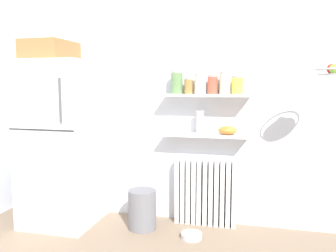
{
  "coord_description": "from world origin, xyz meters",
  "views": [
    {
      "loc": [
        0.54,
        -1.51,
        1.42
      ],
      "look_at": [
        -0.25,
        1.6,
        1.05
      ],
      "focal_mm": 36.92,
      "sensor_mm": 36.0,
      "label": 1
    }
  ],
  "objects_px": {
    "storage_jar_1": "(188,86)",
    "storage_jar_2": "(200,84)",
    "storage_jar_4": "(225,83)",
    "shelf_bowl": "(228,130)",
    "storage_jar_0": "(177,83)",
    "vase": "(200,122)",
    "refrigerator": "(62,139)",
    "pet_food_bowl": "(192,236)",
    "hanging_fruit_basket": "(336,70)",
    "storage_jar_3": "(213,85)",
    "storage_jar_5": "(237,85)",
    "trash_bin": "(142,209)",
    "radiator": "(205,192)"
  },
  "relations": [
    {
      "from": "storage_jar_0",
      "to": "pet_food_bowl",
      "type": "bearing_deg",
      "value": -56.43
    },
    {
      "from": "refrigerator",
      "to": "storage_jar_2",
      "type": "xyz_separation_m",
      "value": [
        1.4,
        0.25,
        0.56
      ]
    },
    {
      "from": "storage_jar_0",
      "to": "hanging_fruit_basket",
      "type": "relative_size",
      "value": 0.74
    },
    {
      "from": "radiator",
      "to": "hanging_fruit_basket",
      "type": "height_order",
      "value": "hanging_fruit_basket"
    },
    {
      "from": "radiator",
      "to": "trash_bin",
      "type": "xyz_separation_m",
      "value": [
        -0.6,
        -0.27,
        -0.14
      ]
    },
    {
      "from": "storage_jar_1",
      "to": "trash_bin",
      "type": "height_order",
      "value": "storage_jar_1"
    },
    {
      "from": "refrigerator",
      "to": "vase",
      "type": "xyz_separation_m",
      "value": [
        1.4,
        0.25,
        0.18
      ]
    },
    {
      "from": "pet_food_bowl",
      "to": "storage_jar_5",
      "type": "bearing_deg",
      "value": 42.34
    },
    {
      "from": "vase",
      "to": "storage_jar_2",
      "type": "bearing_deg",
      "value": 0.0
    },
    {
      "from": "shelf_bowl",
      "to": "pet_food_bowl",
      "type": "distance_m",
      "value": 1.06
    },
    {
      "from": "storage_jar_5",
      "to": "storage_jar_3",
      "type": "bearing_deg",
      "value": 180.0
    },
    {
      "from": "pet_food_bowl",
      "to": "refrigerator",
      "type": "bearing_deg",
      "value": 176.26
    },
    {
      "from": "storage_jar_5",
      "to": "pet_food_bowl",
      "type": "bearing_deg",
      "value": -137.66
    },
    {
      "from": "storage_jar_5",
      "to": "vase",
      "type": "distance_m",
      "value": 0.52
    },
    {
      "from": "storage_jar_2",
      "to": "vase",
      "type": "bearing_deg",
      "value": 180.0
    },
    {
      "from": "trash_bin",
      "to": "pet_food_bowl",
      "type": "relative_size",
      "value": 1.99
    },
    {
      "from": "hanging_fruit_basket",
      "to": "storage_jar_2",
      "type": "bearing_deg",
      "value": 159.12
    },
    {
      "from": "vase",
      "to": "trash_bin",
      "type": "xyz_separation_m",
      "value": [
        -0.53,
        -0.24,
        -0.87
      ]
    },
    {
      "from": "shelf_bowl",
      "to": "refrigerator",
      "type": "bearing_deg",
      "value": -171.54
    },
    {
      "from": "vase",
      "to": "shelf_bowl",
      "type": "relative_size",
      "value": 1.23
    },
    {
      "from": "storage_jar_1",
      "to": "pet_food_bowl",
      "type": "relative_size",
      "value": 0.82
    },
    {
      "from": "storage_jar_3",
      "to": "vase",
      "type": "xyz_separation_m",
      "value": [
        -0.12,
        0.0,
        -0.37
      ]
    },
    {
      "from": "vase",
      "to": "pet_food_bowl",
      "type": "distance_m",
      "value": 1.09
    },
    {
      "from": "storage_jar_0",
      "to": "vase",
      "type": "bearing_deg",
      "value": 0.0
    },
    {
      "from": "shelf_bowl",
      "to": "storage_jar_4",
      "type": "bearing_deg",
      "value": 180.0
    },
    {
      "from": "storage_jar_2",
      "to": "hanging_fruit_basket",
      "type": "xyz_separation_m",
      "value": [
        1.14,
        -0.43,
        0.1
      ]
    },
    {
      "from": "refrigerator",
      "to": "storage_jar_4",
      "type": "bearing_deg",
      "value": 8.64
    },
    {
      "from": "storage_jar_4",
      "to": "storage_jar_5",
      "type": "relative_size",
      "value": 1.2
    },
    {
      "from": "storage_jar_3",
      "to": "shelf_bowl",
      "type": "bearing_deg",
      "value": 0.0
    },
    {
      "from": "storage_jar_4",
      "to": "shelf_bowl",
      "type": "height_order",
      "value": "storage_jar_4"
    },
    {
      "from": "storage_jar_4",
      "to": "hanging_fruit_basket",
      "type": "bearing_deg",
      "value": -25.81
    },
    {
      "from": "vase",
      "to": "refrigerator",
      "type": "bearing_deg",
      "value": -169.87
    },
    {
      "from": "pet_food_bowl",
      "to": "hanging_fruit_basket",
      "type": "height_order",
      "value": "hanging_fruit_basket"
    },
    {
      "from": "radiator",
      "to": "storage_jar_1",
      "type": "xyz_separation_m",
      "value": [
        -0.18,
        -0.03,
        1.09
      ]
    },
    {
      "from": "refrigerator",
      "to": "storage_jar_5",
      "type": "xyz_separation_m",
      "value": [
        1.76,
        0.25,
        0.55
      ]
    },
    {
      "from": "storage_jar_0",
      "to": "storage_jar_1",
      "type": "xyz_separation_m",
      "value": [
        0.12,
        0.0,
        -0.03
      ]
    },
    {
      "from": "storage_jar_2",
      "to": "storage_jar_4",
      "type": "bearing_deg",
      "value": 0.0
    },
    {
      "from": "storage_jar_5",
      "to": "hanging_fruit_basket",
      "type": "bearing_deg",
      "value": -29.17
    },
    {
      "from": "shelf_bowl",
      "to": "storage_jar_0",
      "type": "bearing_deg",
      "value": 180.0
    },
    {
      "from": "storage_jar_1",
      "to": "storage_jar_2",
      "type": "distance_m",
      "value": 0.12
    },
    {
      "from": "storage_jar_3",
      "to": "hanging_fruit_basket",
      "type": "height_order",
      "value": "hanging_fruit_basket"
    },
    {
      "from": "storage_jar_0",
      "to": "vase",
      "type": "xyz_separation_m",
      "value": [
        0.24,
        0.0,
        -0.39
      ]
    },
    {
      "from": "storage_jar_1",
      "to": "storage_jar_0",
      "type": "bearing_deg",
      "value": 180.0
    },
    {
      "from": "storage_jar_2",
      "to": "storage_jar_4",
      "type": "xyz_separation_m",
      "value": [
        0.24,
        0.0,
        0.0
      ]
    },
    {
      "from": "trash_bin",
      "to": "storage_jar_1",
      "type": "bearing_deg",
      "value": 29.85
    },
    {
      "from": "storage_jar_2",
      "to": "pet_food_bowl",
      "type": "relative_size",
      "value": 1.02
    },
    {
      "from": "shelf_bowl",
      "to": "storage_jar_2",
      "type": "bearing_deg",
      "value": 180.0
    },
    {
      "from": "storage_jar_3",
      "to": "shelf_bowl",
      "type": "relative_size",
      "value": 1.0
    },
    {
      "from": "refrigerator",
      "to": "pet_food_bowl",
      "type": "xyz_separation_m",
      "value": [
        1.39,
        -0.09,
        -0.86
      ]
    },
    {
      "from": "storage_jar_4",
      "to": "storage_jar_5",
      "type": "distance_m",
      "value": 0.12
    }
  ]
}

